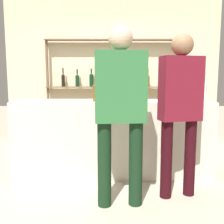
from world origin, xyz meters
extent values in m
plane|color=#B2A893|center=(0.00, 0.00, 0.00)|extent=(16.00, 16.00, 0.00)
cube|color=beige|center=(0.00, 0.00, 0.49)|extent=(2.52, 0.53, 0.98)
cube|color=beige|center=(0.00, 1.86, 1.40)|extent=(4.12, 0.12, 2.80)
cylinder|color=brown|center=(-1.25, 1.68, 0.99)|extent=(0.05, 0.05, 1.98)
cylinder|color=brown|center=(1.25, 1.68, 0.99)|extent=(0.05, 0.05, 1.98)
cube|color=brown|center=(0.00, 1.68, 1.97)|extent=(2.54, 0.18, 0.02)
cube|color=brown|center=(0.00, 1.68, 1.09)|extent=(2.54, 0.18, 0.02)
cylinder|color=black|center=(-0.95, 1.68, 1.21)|extent=(0.07, 0.07, 0.21)
cone|color=black|center=(-0.95, 1.68, 1.33)|extent=(0.07, 0.07, 0.03)
cylinder|color=black|center=(-0.95, 1.68, 1.39)|extent=(0.03, 0.03, 0.10)
cylinder|color=maroon|center=(-0.95, 1.68, 1.45)|extent=(0.03, 0.03, 0.01)
cylinder|color=black|center=(-0.68, 1.68, 1.20)|extent=(0.07, 0.07, 0.20)
cone|color=black|center=(-0.68, 1.68, 1.32)|extent=(0.07, 0.07, 0.03)
cylinder|color=black|center=(-0.68, 1.68, 1.37)|extent=(0.03, 0.03, 0.08)
cylinder|color=black|center=(-0.68, 1.68, 1.42)|extent=(0.03, 0.03, 0.01)
cylinder|color=black|center=(-0.41, 1.68, 1.21)|extent=(0.08, 0.08, 0.22)
cone|color=black|center=(-0.41, 1.68, 1.34)|extent=(0.08, 0.08, 0.04)
cylinder|color=black|center=(-0.41, 1.68, 1.40)|extent=(0.03, 0.03, 0.08)
cylinder|color=gold|center=(-0.41, 1.68, 1.44)|extent=(0.03, 0.03, 0.01)
cylinder|color=brown|center=(-0.14, 1.68, 1.20)|extent=(0.07, 0.07, 0.20)
cone|color=brown|center=(-0.14, 1.68, 1.32)|extent=(0.07, 0.07, 0.03)
cylinder|color=brown|center=(-0.14, 1.68, 1.37)|extent=(0.03, 0.03, 0.08)
cylinder|color=gold|center=(-0.14, 1.68, 1.42)|extent=(0.03, 0.03, 0.01)
cylinder|color=black|center=(0.14, 1.68, 1.20)|extent=(0.07, 0.07, 0.21)
cone|color=black|center=(0.14, 1.68, 1.32)|extent=(0.07, 0.07, 0.03)
cylinder|color=black|center=(0.14, 1.68, 1.38)|extent=(0.03, 0.03, 0.08)
cylinder|color=black|center=(0.14, 1.68, 1.43)|extent=(0.03, 0.03, 0.01)
cylinder|color=#0F1956|center=(0.41, 1.68, 1.20)|extent=(0.07, 0.07, 0.20)
cone|color=#0F1956|center=(0.41, 1.68, 1.31)|extent=(0.07, 0.07, 0.03)
cylinder|color=#0F1956|center=(0.41, 1.68, 1.37)|extent=(0.03, 0.03, 0.09)
cylinder|color=#232328|center=(0.41, 1.68, 1.42)|extent=(0.03, 0.03, 0.01)
cylinder|color=brown|center=(0.68, 1.68, 1.20)|extent=(0.06, 0.06, 0.20)
cone|color=brown|center=(0.68, 1.68, 1.31)|extent=(0.06, 0.06, 0.03)
cylinder|color=brown|center=(0.68, 1.68, 1.37)|extent=(0.02, 0.02, 0.10)
cylinder|color=#232328|center=(0.68, 1.68, 1.43)|extent=(0.03, 0.03, 0.01)
cylinder|color=silver|center=(0.95, 1.68, 1.20)|extent=(0.07, 0.07, 0.20)
cone|color=silver|center=(0.95, 1.68, 1.32)|extent=(0.07, 0.07, 0.03)
cylinder|color=silver|center=(0.95, 1.68, 1.37)|extent=(0.02, 0.02, 0.08)
cylinder|color=#232328|center=(0.95, 1.68, 1.42)|extent=(0.03, 0.03, 0.01)
cylinder|color=brown|center=(-0.21, -0.11, 1.08)|extent=(0.08, 0.08, 0.20)
cone|color=brown|center=(-0.21, -0.11, 1.20)|extent=(0.08, 0.08, 0.04)
cylinder|color=brown|center=(-0.21, -0.11, 1.27)|extent=(0.03, 0.03, 0.09)
cylinder|color=maroon|center=(-0.21, -0.11, 1.32)|extent=(0.03, 0.03, 0.01)
cylinder|color=#0F1956|center=(-0.04, 0.10, 1.09)|extent=(0.07, 0.07, 0.21)
cone|color=#0F1956|center=(-0.04, 0.10, 1.21)|extent=(0.07, 0.07, 0.03)
cylinder|color=#0F1956|center=(-0.04, 0.10, 1.28)|extent=(0.03, 0.03, 0.09)
cylinder|color=maroon|center=(-0.04, 0.10, 1.33)|extent=(0.03, 0.03, 0.01)
cylinder|color=silver|center=(1.16, -0.01, 1.09)|extent=(0.08, 0.08, 0.21)
cone|color=silver|center=(1.16, -0.01, 1.21)|extent=(0.08, 0.08, 0.03)
cylinder|color=silver|center=(1.16, -0.01, 1.28)|extent=(0.03, 0.03, 0.10)
cylinder|color=black|center=(1.16, -0.01, 1.33)|extent=(0.03, 0.03, 0.01)
cylinder|color=#0F1956|center=(0.37, -0.14, 1.10)|extent=(0.07, 0.07, 0.24)
cone|color=#0F1956|center=(0.37, -0.14, 1.24)|extent=(0.07, 0.07, 0.03)
cylinder|color=#0F1956|center=(0.37, -0.14, 1.30)|extent=(0.03, 0.03, 0.09)
cylinder|color=gold|center=(0.37, -0.14, 1.35)|extent=(0.03, 0.03, 0.01)
cylinder|color=silver|center=(0.81, 0.07, 0.99)|extent=(0.06, 0.06, 0.00)
cylinder|color=silver|center=(0.81, 0.07, 1.03)|extent=(0.01, 0.01, 0.09)
cone|color=silver|center=(0.81, 0.07, 1.12)|extent=(0.08, 0.08, 0.07)
cylinder|color=black|center=(0.13, -0.03, 1.08)|extent=(0.22, 0.22, 0.20)
cylinder|color=black|center=(0.13, -0.03, 1.19)|extent=(0.23, 0.23, 0.01)
cylinder|color=silver|center=(0.64, -0.06, 1.06)|extent=(0.13, 0.13, 0.15)
sphere|color=tan|center=(0.68, -0.01, 1.03)|extent=(0.02, 0.02, 0.02)
sphere|color=tan|center=(0.63, -0.03, 1.04)|extent=(0.02, 0.02, 0.02)
sphere|color=tan|center=(0.63, -0.05, 1.04)|extent=(0.02, 0.02, 0.02)
sphere|color=tan|center=(0.66, -0.10, 1.04)|extent=(0.02, 0.02, 0.02)
sphere|color=tan|center=(0.62, -0.06, 1.00)|extent=(0.02, 0.02, 0.02)
sphere|color=tan|center=(0.67, -0.02, 1.05)|extent=(0.02, 0.02, 0.02)
sphere|color=tan|center=(0.67, -0.05, 1.03)|extent=(0.02, 0.02, 0.02)
sphere|color=tan|center=(0.67, -0.04, 1.05)|extent=(0.02, 0.02, 0.02)
cylinder|color=black|center=(0.83, -0.61, 0.42)|extent=(0.12, 0.12, 0.84)
cylinder|color=black|center=(0.57, -0.67, 0.42)|extent=(0.12, 0.12, 0.84)
cube|color=maroon|center=(0.70, -0.64, 1.17)|extent=(0.46, 0.28, 0.66)
sphere|color=#936B4C|center=(0.70, -0.64, 1.61)|extent=(0.23, 0.23, 0.23)
cylinder|color=black|center=(0.22, -0.83, 0.43)|extent=(0.14, 0.14, 0.86)
cylinder|color=black|center=(-0.09, -0.85, 0.43)|extent=(0.14, 0.14, 0.86)
cube|color=#2D6B38|center=(0.07, -0.84, 1.20)|extent=(0.50, 0.25, 0.68)
sphere|color=#DBB293|center=(0.07, -0.84, 1.65)|extent=(0.23, 0.23, 0.23)
cylinder|color=brown|center=(0.15, 0.80, 0.40)|extent=(0.11, 0.11, 0.81)
cylinder|color=brown|center=(0.40, 0.84, 0.40)|extent=(0.11, 0.11, 0.81)
cube|color=#D1C64C|center=(0.27, 0.82, 1.12)|extent=(0.42, 0.23, 0.64)
sphere|color=#936B4C|center=(0.27, 0.82, 1.55)|extent=(0.22, 0.22, 0.22)
camera|label=1|loc=(-0.01, -3.36, 1.30)|focal=42.00mm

